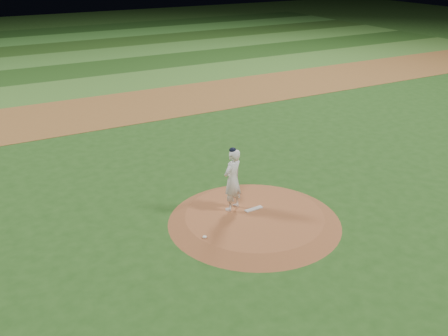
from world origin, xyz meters
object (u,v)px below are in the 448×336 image
object	(u,v)px
pitchers_mound	(254,218)
rosin_bag	(205,237)
pitcher_on_mound	(232,180)
pitching_rubber	(254,209)

from	to	relation	value
pitchers_mound	rosin_bag	size ratio (longest dim) A/B	42.86
rosin_bag	pitcher_on_mound	world-z (taller)	pitcher_on_mound
rosin_bag	pitcher_on_mound	size ratio (longest dim) A/B	0.06
rosin_bag	pitcher_on_mound	distance (m)	2.22
rosin_bag	pitcher_on_mound	xyz separation A→B (m)	(1.59, 1.17, 1.01)
pitchers_mound	pitcher_on_mound	size ratio (longest dim) A/B	2.59
pitchers_mound	pitching_rubber	world-z (taller)	pitching_rubber
rosin_bag	pitcher_on_mound	bearing A→B (deg)	36.22
pitching_rubber	pitcher_on_mound	world-z (taller)	pitcher_on_mound
pitchers_mound	pitching_rubber	bearing A→B (deg)	61.03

